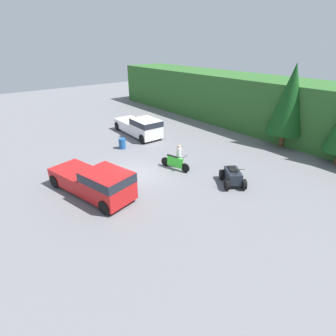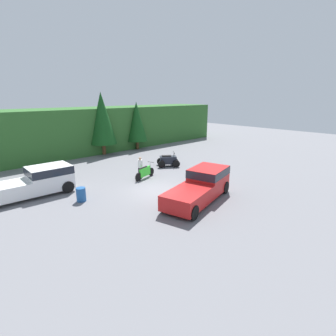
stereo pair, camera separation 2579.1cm
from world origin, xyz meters
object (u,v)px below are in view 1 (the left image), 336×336
Objects in this scene: pickup_truck_second at (140,126)px; rider_person at (179,155)px; quad_atv at (233,177)px; dirt_bike at (175,163)px; pickup_truck_red at (96,181)px; steel_barrel at (122,143)px.

rider_person is (7.49, -1.66, -0.05)m from pickup_truck_second.
quad_atv is at bearing -1.35° from pickup_truck_second.
pickup_truck_red is at bearing -105.78° from dirt_bike.
pickup_truck_second is 3.52× the size of rider_person.
steel_barrel is (-9.78, -2.36, -0.09)m from quad_atv.
pickup_truck_second is (-7.52, 7.96, 0.00)m from pickup_truck_red.
dirt_bike is (0.09, 5.86, -0.48)m from pickup_truck_red.
dirt_bike is 1.38× the size of rider_person.
dirt_bike is at bearing 8.97° from steel_barrel.
quad_atv is (11.55, -0.66, -0.44)m from pickup_truck_second.
dirt_bike is 4.19m from quad_atv.
pickup_truck_red is 8.35m from quad_atv.
pickup_truck_red is 6.30m from rider_person.
steel_barrel is at bearing -130.70° from quad_atv.
pickup_truck_red is 7.60m from steel_barrel.
quad_atv is at bearing 5.25° from dirt_bike.
steel_barrel is (-5.84, -0.92, -0.05)m from dirt_bike.
rider_person is (-0.02, 6.30, -0.05)m from pickup_truck_red.
pickup_truck_red is 2.55× the size of quad_atv.
steel_barrel is at bearing 174.11° from dirt_bike.
pickup_truck_second is 11.58m from quad_atv.
pickup_truck_red reaches higher than rider_person.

